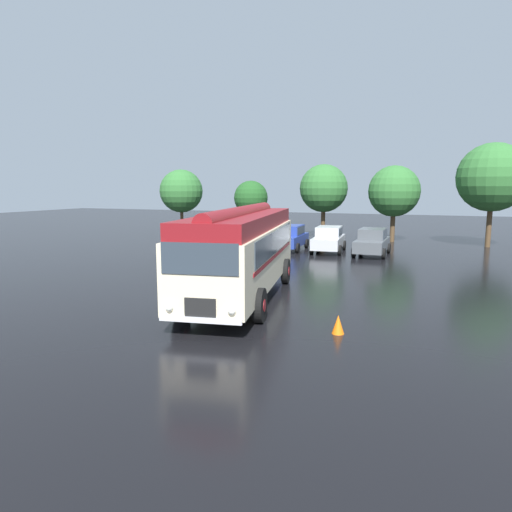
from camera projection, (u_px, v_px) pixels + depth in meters
name	position (u px, v px, depth m)	size (l,w,h in m)	color
ground_plane	(214.00, 299.00, 17.23)	(120.00, 120.00, 0.00)	black
vintage_bus	(242.00, 249.00, 17.23)	(4.16, 10.36, 3.49)	beige
car_near_left	(290.00, 237.00, 30.87)	(2.07, 4.25, 1.66)	navy
car_mid_left	(329.00, 239.00, 29.79)	(2.19, 4.31, 1.66)	#B7BABF
car_mid_right	(372.00, 242.00, 28.32)	(2.03, 4.23, 1.66)	#4C5156
tree_far_left	(182.00, 190.00, 40.45)	(3.80, 3.80, 5.77)	#4C3823
tree_left_of_centre	(250.00, 199.00, 38.13)	(2.90, 2.82, 4.76)	#4C3823
tree_centre	(325.00, 189.00, 37.49)	(3.93, 3.93, 6.09)	#4C3823
tree_right_of_centre	(396.00, 191.00, 34.95)	(3.92, 3.92, 5.87)	#4C3823
tree_far_right	(490.00, 176.00, 31.68)	(4.77, 4.77, 7.27)	#4C3823
traffic_cone	(338.00, 324.00, 13.14)	(0.36, 0.36, 0.55)	orange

